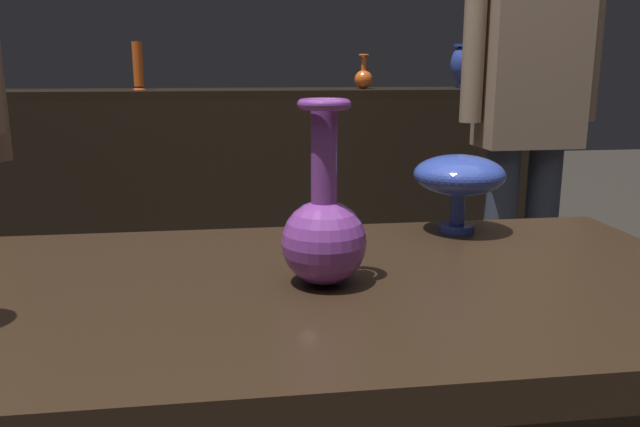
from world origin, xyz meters
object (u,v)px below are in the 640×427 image
visitor_near_right (530,96)px  shelf_vase_left (138,67)px  vase_left_accent (459,177)px  shelf_vase_right (363,78)px  shelf_vase_far_right (464,64)px  vase_centerpiece (324,230)px

visitor_near_right → shelf_vase_left: bearing=-40.3°
shelf_vase_left → visitor_near_right: 1.77m
visitor_near_right → vase_left_accent: bearing=56.6°
vase_left_accent → visitor_near_right: 1.06m
shelf_vase_left → shelf_vase_right: size_ratio=1.34×
shelf_vase_right → visitor_near_right: 1.09m
shelf_vase_left → shelf_vase_far_right: shelf_vase_left is taller
shelf_vase_far_right → visitor_near_right: bearing=-99.5°
vase_left_accent → visitor_near_right: bearing=58.1°
vase_left_accent → shelf_vase_right: bearing=83.4°
vase_centerpiece → shelf_vase_right: shelf_vase_right is taller
vase_left_accent → shelf_vase_far_right: bearing=69.6°
vase_centerpiece → shelf_vase_right: (0.51, 2.19, 0.16)m
visitor_near_right → shelf_vase_right: bearing=-73.6°
shelf_vase_left → shelf_vase_far_right: bearing=0.0°
vase_centerpiece → shelf_vase_far_right: (1.03, 2.26, 0.23)m
shelf_vase_left → shelf_vase_far_right: size_ratio=1.02×
shelf_vase_left → visitor_near_right: visitor_near_right is taller
shelf_vase_left → shelf_vase_right: bearing=-4.0°
vase_left_accent → visitor_near_right: size_ratio=0.10×
vase_left_accent → shelf_vase_left: (-0.81, 2.01, 0.19)m
vase_centerpiece → shelf_vase_far_right: size_ratio=1.23×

